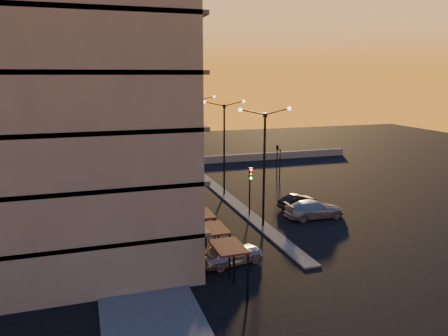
% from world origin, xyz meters
% --- Properties ---
extents(ground, '(120.00, 120.00, 0.00)m').
position_xyz_m(ground, '(0.00, 0.00, 0.00)').
color(ground, black).
rests_on(ground, ground).
extents(sidewalk_west, '(5.00, 40.00, 0.12)m').
position_xyz_m(sidewalk_west, '(-10.50, 4.00, 0.06)').
color(sidewalk_west, '#4B4B48').
rests_on(sidewalk_west, ground).
extents(median, '(1.20, 36.00, 0.12)m').
position_xyz_m(median, '(0.00, 10.00, 0.06)').
color(median, '#4B4B48').
rests_on(median, ground).
extents(parapet, '(44.00, 0.50, 1.00)m').
position_xyz_m(parapet, '(2.00, 26.00, 0.50)').
color(parapet, slate).
rests_on(parapet, ground).
extents(building, '(14.35, 17.08, 25.00)m').
position_xyz_m(building, '(-14.00, 0.03, 11.91)').
color(building, slate).
rests_on(building, ground).
extents(streetlamp_near, '(4.32, 0.32, 9.51)m').
position_xyz_m(streetlamp_near, '(0.00, 0.00, 5.59)').
color(streetlamp_near, black).
rests_on(streetlamp_near, ground).
extents(streetlamp_mid, '(4.32, 0.32, 9.51)m').
position_xyz_m(streetlamp_mid, '(0.00, 10.00, 5.59)').
color(streetlamp_mid, black).
rests_on(streetlamp_mid, ground).
extents(streetlamp_far, '(4.32, 0.32, 9.51)m').
position_xyz_m(streetlamp_far, '(0.00, 20.00, 5.59)').
color(streetlamp_far, black).
rests_on(streetlamp_far, ground).
extents(traffic_light_main, '(0.28, 0.44, 4.25)m').
position_xyz_m(traffic_light_main, '(0.00, 2.87, 2.89)').
color(traffic_light_main, black).
rests_on(traffic_light_main, ground).
extents(signal_east_a, '(0.13, 0.16, 3.60)m').
position_xyz_m(signal_east_a, '(8.00, 14.00, 1.93)').
color(signal_east_a, black).
rests_on(signal_east_a, ground).
extents(signal_east_b, '(0.42, 1.99, 3.60)m').
position_xyz_m(signal_east_b, '(9.50, 18.00, 3.10)').
color(signal_east_b, black).
rests_on(signal_east_b, ground).
extents(car_hatchback, '(4.56, 2.55, 1.47)m').
position_xyz_m(car_hatchback, '(-4.69, -5.76, 0.73)').
color(car_hatchback, '#A0A2A7').
rests_on(car_hatchback, ground).
extents(car_sedan, '(3.98, 2.24, 1.24)m').
position_xyz_m(car_sedan, '(5.00, 3.75, 0.62)').
color(car_sedan, black).
rests_on(car_sedan, ground).
extents(car_wagon, '(5.20, 2.20, 1.50)m').
position_xyz_m(car_wagon, '(5.04, 0.81, 0.75)').
color(car_wagon, '#A1A3A8').
rests_on(car_wagon, ground).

